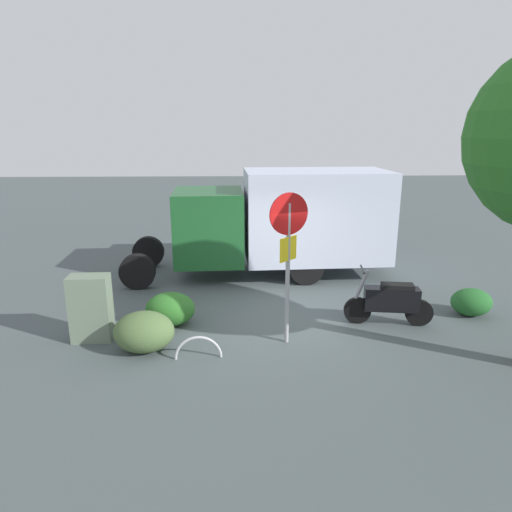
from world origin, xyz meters
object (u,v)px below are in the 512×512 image
box_truck_near (281,218)px  motorcycle (391,301)px  utility_cabinet (91,308)px  stop_sign (288,246)px  bike_rack_hoop (199,358)px

box_truck_near → motorcycle: bearing=116.7°
utility_cabinet → motorcycle: bearing=-175.1°
stop_sign → bike_rack_hoop: size_ratio=3.37×
stop_sign → utility_cabinet: size_ratio=2.22×
motorcycle → utility_cabinet: size_ratio=1.40×
motorcycle → utility_cabinet: bearing=12.9°
box_truck_near → utility_cabinet: bearing=43.0°
motorcycle → bike_rack_hoop: (3.84, 1.32, -0.52)m
utility_cabinet → bike_rack_hoop: (-2.08, 0.82, -0.65)m
utility_cabinet → bike_rack_hoop: 2.33m
stop_sign → utility_cabinet: bearing=-3.6°
box_truck_near → stop_sign: stop_sign is taller
bike_rack_hoop → box_truck_near: bearing=-111.1°
motorcycle → stop_sign: 2.72m
bike_rack_hoop → motorcycle: bearing=-161.0°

